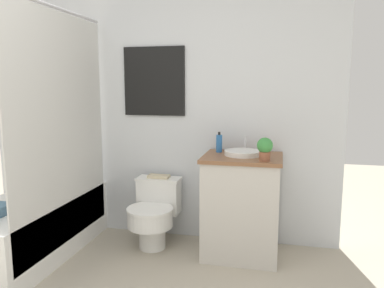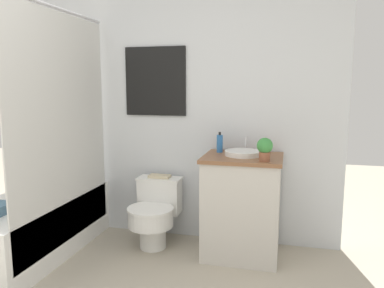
# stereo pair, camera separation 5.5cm
# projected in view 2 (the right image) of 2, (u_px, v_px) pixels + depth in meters

# --- Properties ---
(wall_back) EXTENTS (3.36, 0.07, 2.50)m
(wall_back) POSITION_uv_depth(u_px,v_px,m) (155.00, 102.00, 3.46)
(wall_back) COLOR silver
(wall_back) RESTS_ON ground_plane
(shower_area) EXTENTS (0.69, 1.40, 1.98)m
(shower_area) POSITION_uv_depth(u_px,v_px,m) (34.00, 221.00, 3.11)
(shower_area) COLOR white
(shower_area) RESTS_ON ground_plane
(toilet) EXTENTS (0.40, 0.54, 0.58)m
(toilet) POSITION_uv_depth(u_px,v_px,m) (155.00, 212.00, 3.28)
(toilet) COLOR white
(toilet) RESTS_ON ground_plane
(vanity) EXTENTS (0.63, 0.54, 0.84)m
(vanity) POSITION_uv_depth(u_px,v_px,m) (242.00, 206.00, 3.07)
(vanity) COLOR beige
(vanity) RESTS_ON ground_plane
(sink) EXTENTS (0.30, 0.33, 0.13)m
(sink) POSITION_uv_depth(u_px,v_px,m) (243.00, 153.00, 3.03)
(sink) COLOR white
(sink) RESTS_ON vanity
(soap_bottle) EXTENTS (0.05, 0.05, 0.17)m
(soap_bottle) POSITION_uv_depth(u_px,v_px,m) (220.00, 143.00, 3.17)
(soap_bottle) COLOR #2D6BB2
(soap_bottle) RESTS_ON vanity
(potted_plant) EXTENTS (0.12, 0.12, 0.18)m
(potted_plant) POSITION_uv_depth(u_px,v_px,m) (265.00, 148.00, 2.79)
(potted_plant) COLOR brown
(potted_plant) RESTS_ON vanity
(book_on_tank) EXTENTS (0.19, 0.11, 0.02)m
(book_on_tank) POSITION_uv_depth(u_px,v_px,m) (160.00, 176.00, 3.37)
(book_on_tank) COLOR beige
(book_on_tank) RESTS_ON toilet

